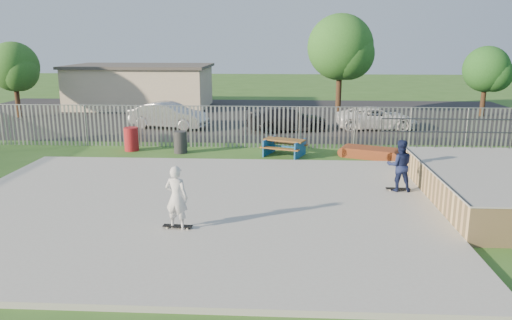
# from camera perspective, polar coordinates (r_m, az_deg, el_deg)

# --- Properties ---
(ground) EXTENTS (120.00, 120.00, 0.00)m
(ground) POSITION_cam_1_polar(r_m,az_deg,el_deg) (15.63, -7.49, -5.57)
(ground) COLOR #336221
(ground) RESTS_ON ground
(concrete_slab) EXTENTS (15.00, 12.00, 0.15)m
(concrete_slab) POSITION_cam_1_polar(r_m,az_deg,el_deg) (15.60, -7.50, -5.31)
(concrete_slab) COLOR #A2A29D
(concrete_slab) RESTS_ON ground
(quarter_pipe) EXTENTS (5.50, 7.05, 2.19)m
(quarter_pipe) POSITION_cam_1_polar(r_m,az_deg,el_deg) (17.50, 25.46, -2.80)
(quarter_pipe) COLOR tan
(quarter_pipe) RESTS_ON ground
(fence) EXTENTS (26.04, 16.02, 2.00)m
(fence) POSITION_cam_1_polar(r_m,az_deg,el_deg) (19.60, -2.26, 1.55)
(fence) COLOR gray
(fence) RESTS_ON ground
(picnic_table) EXTENTS (2.20, 2.02, 0.75)m
(picnic_table) POSITION_cam_1_polar(r_m,az_deg,el_deg) (22.39, 3.26, 1.47)
(picnic_table) COLOR brown
(picnic_table) RESTS_ON ground
(funbox) EXTENTS (2.41, 1.81, 0.43)m
(funbox) POSITION_cam_1_polar(r_m,az_deg,el_deg) (22.61, 12.82, 0.83)
(funbox) COLOR maroon
(funbox) RESTS_ON ground
(trash_bin_red) EXTENTS (0.66, 0.66, 1.10)m
(trash_bin_red) POSITION_cam_1_polar(r_m,az_deg,el_deg) (24.05, -14.06, 2.33)
(trash_bin_red) COLOR maroon
(trash_bin_red) RESTS_ON ground
(trash_bin_grey) EXTENTS (0.60, 0.60, 1.01)m
(trash_bin_grey) POSITION_cam_1_polar(r_m,az_deg,el_deg) (23.13, -8.63, 2.03)
(trash_bin_grey) COLOR #29292B
(trash_bin_grey) RESTS_ON ground
(parking_lot) EXTENTS (40.00, 18.00, 0.02)m
(parking_lot) POSITION_cam_1_polar(r_m,az_deg,el_deg) (33.99, -1.64, 5.07)
(parking_lot) COLOR black
(parking_lot) RESTS_ON ground
(car_silver) EXTENTS (4.81, 2.65, 1.50)m
(car_silver) POSITION_cam_1_polar(r_m,az_deg,el_deg) (29.56, -9.95, 5.05)
(car_silver) COLOR silver
(car_silver) RESTS_ON parking_lot
(car_dark) EXTENTS (4.96, 2.98, 1.35)m
(car_dark) POSITION_cam_1_polar(r_m,az_deg,el_deg) (28.34, 3.60, 4.70)
(car_dark) COLOR #222227
(car_dark) RESTS_ON parking_lot
(car_white) EXTENTS (4.64, 2.26, 1.27)m
(car_white) POSITION_cam_1_polar(r_m,az_deg,el_deg) (29.66, 13.55, 4.67)
(car_white) COLOR white
(car_white) RESTS_ON parking_lot
(building) EXTENTS (10.40, 6.40, 3.20)m
(building) POSITION_cam_1_polar(r_m,az_deg,el_deg) (39.18, -13.02, 8.24)
(building) COLOR beige
(building) RESTS_ON ground
(tree_left) EXTENTS (3.20, 3.20, 4.94)m
(tree_left) POSITION_cam_1_polar(r_m,az_deg,el_deg) (36.59, -25.95, 9.55)
(tree_left) COLOR #452C1B
(tree_left) RESTS_ON ground
(tree_mid) EXTENTS (4.38, 4.38, 6.76)m
(tree_mid) POSITION_cam_1_polar(r_m,az_deg,el_deg) (34.47, 9.62, 12.59)
(tree_mid) COLOR #442C1B
(tree_mid) RESTS_ON ground
(tree_right) EXTENTS (3.02, 3.02, 4.66)m
(tree_right) POSITION_cam_1_polar(r_m,az_deg,el_deg) (36.83, 24.83, 9.39)
(tree_right) COLOR #3D2818
(tree_right) RESTS_ON ground
(skateboard_a) EXTENTS (0.81, 0.23, 0.08)m
(skateboard_a) POSITION_cam_1_polar(r_m,az_deg,el_deg) (17.49, 15.91, -3.24)
(skateboard_a) COLOR black
(skateboard_a) RESTS_ON concrete_slab
(skateboard_b) EXTENTS (0.81, 0.25, 0.08)m
(skateboard_b) POSITION_cam_1_polar(r_m,az_deg,el_deg) (13.74, -8.94, -7.55)
(skateboard_b) COLOR black
(skateboard_b) RESTS_ON concrete_slab
(skater_navy) EXTENTS (0.87, 0.69, 1.74)m
(skater_navy) POSITION_cam_1_polar(r_m,az_deg,el_deg) (17.27, 16.09, -0.60)
(skater_navy) COLOR #151D43
(skater_navy) RESTS_ON concrete_slab
(skater_white) EXTENTS (0.72, 0.56, 1.74)m
(skater_white) POSITION_cam_1_polar(r_m,az_deg,el_deg) (13.46, -9.07, -4.25)
(skater_white) COLOR silver
(skater_white) RESTS_ON concrete_slab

